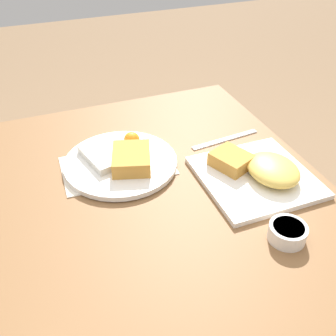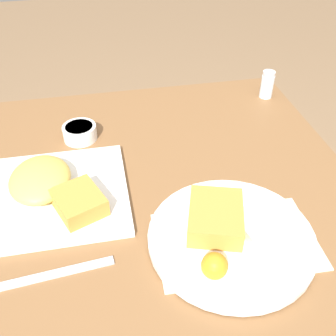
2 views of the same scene
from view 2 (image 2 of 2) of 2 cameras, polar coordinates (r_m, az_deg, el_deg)
dining_table at (r=0.85m, az=0.98°, el=-9.01°), size 0.96×0.79×0.70m
menu_card at (r=0.73m, az=9.82°, el=-10.36°), size 0.18×0.29×0.00m
plate_square_near at (r=0.82m, az=-16.12°, el=-2.98°), size 0.27×0.27×0.06m
plate_oval_far at (r=0.71m, az=8.92°, el=-9.42°), size 0.30×0.30×0.05m
sauce_ramekin at (r=0.97m, az=-12.68°, el=5.11°), size 0.08×0.08×0.04m
salt_shaker at (r=1.15m, az=14.16°, el=11.47°), size 0.04×0.04×0.08m
butter_knife at (r=0.70m, az=-16.92°, el=-14.69°), size 0.04×0.22×0.00m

